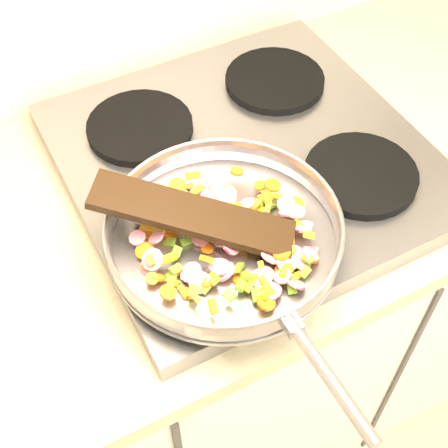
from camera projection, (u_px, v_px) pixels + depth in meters
name	position (u px, v px, depth m)	size (l,w,h in m)	color
cooktop	(246.00, 161.00, 1.10)	(0.60, 0.60, 0.04)	#939399
grate_fl	(212.00, 237.00, 0.96)	(0.19, 0.19, 0.02)	black
grate_fr	(361.00, 175.00, 1.04)	(0.19, 0.19, 0.02)	black
grate_bl	(140.00, 127.00, 1.11)	(0.19, 0.19, 0.02)	black
grate_br	(275.00, 80.00, 1.19)	(0.19, 0.19, 0.02)	black
saute_pan	(225.00, 232.00, 0.92)	(0.38, 0.56, 0.05)	#9E9EA5
vegetable_heap	(229.00, 239.00, 0.92)	(0.28, 0.29, 0.05)	gold
wooden_spatula	(193.00, 215.00, 0.90)	(0.30, 0.07, 0.01)	black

